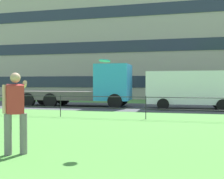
{
  "coord_description": "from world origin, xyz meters",
  "views": [
    {
      "loc": [
        1.49,
        0.12,
        1.56
      ],
      "look_at": [
        -0.68,
        8.84,
        1.35
      ],
      "focal_mm": 45.09,
      "sensor_mm": 36.0,
      "label": 1
    }
  ],
  "objects": [
    {
      "name": "frisbee",
      "position": [
        -0.27,
        6.49,
        2.08
      ],
      "size": [
        0.36,
        0.36,
        0.06
      ],
      "color": "#2DB2C6"
    },
    {
      "name": "person_thrower",
      "position": [
        -2.03,
        5.54,
        0.97
      ],
      "size": [
        0.47,
        0.88,
        1.79
      ],
      "color": "slate",
      "rests_on": "ground"
    },
    {
      "name": "panel_van_right",
      "position": [
        1.97,
        17.32,
        1.27
      ],
      "size": [
        5.02,
        2.15,
        2.24
      ],
      "color": "white",
      "rests_on": "ground"
    },
    {
      "name": "park_fence",
      "position": [
        0.0,
        12.16,
        0.67
      ],
      "size": [
        31.71,
        0.04,
        1.0
      ],
      "color": "#232328",
      "rests_on": "ground"
    },
    {
      "name": "flatbed_truck_far_left",
      "position": [
        -4.26,
        17.74,
        1.22
      ],
      "size": [
        7.36,
        2.6,
        2.75
      ],
      "color": "#2D99D1",
      "rests_on": "ground"
    },
    {
      "name": "street_strip",
      "position": [
        0.0,
        18.17,
        0.0
      ],
      "size": [
        80.0,
        6.24,
        0.01
      ],
      "primitive_type": "cube",
      "color": "#4C4C51",
      "rests_on": "ground"
    },
    {
      "name": "apartment_building_background",
      "position": [
        -2.22,
        34.14,
        6.89
      ],
      "size": [
        39.52,
        15.95,
        13.78
      ],
      "color": "#ADA393",
      "rests_on": "ground"
    }
  ]
}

